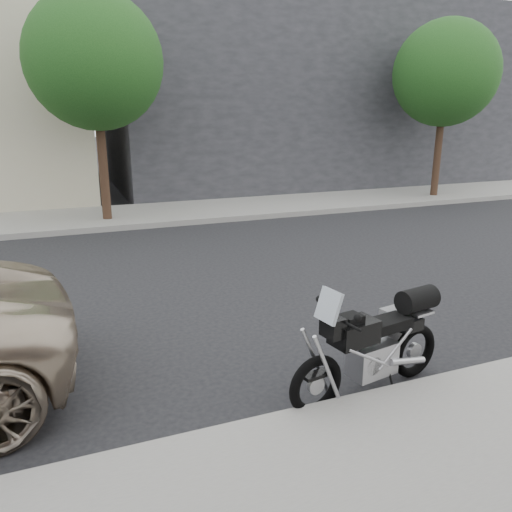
% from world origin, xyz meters
% --- Properties ---
extents(ground, '(120.00, 120.00, 0.00)m').
position_xyz_m(ground, '(0.00, 0.00, 0.00)').
color(ground, black).
rests_on(ground, ground).
extents(far_sidewalk, '(44.00, 3.00, 0.15)m').
position_xyz_m(far_sidewalk, '(0.00, -6.50, 0.07)').
color(far_sidewalk, gray).
rests_on(far_sidewalk, ground).
extents(far_building_dark, '(16.00, 11.00, 7.00)m').
position_xyz_m(far_building_dark, '(-7.00, -13.50, 3.50)').
color(far_building_dark, '#28292D').
rests_on(far_building_dark, ground).
extents(street_tree_left, '(3.40, 3.40, 5.70)m').
position_xyz_m(street_tree_left, '(-9.00, -6.00, 4.14)').
color(street_tree_left, '#3B271A').
rests_on(street_tree_left, far_sidewalk).
extents(street_tree_mid, '(3.40, 3.40, 5.70)m').
position_xyz_m(street_tree_mid, '(2.00, -6.00, 4.14)').
color(street_tree_mid, '#3B271A').
rests_on(street_tree_mid, far_sidewalk).
extents(motorcycle, '(2.02, 0.87, 1.29)m').
position_xyz_m(motorcycle, '(0.14, 3.78, 0.56)').
color(motorcycle, black).
rests_on(motorcycle, ground).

